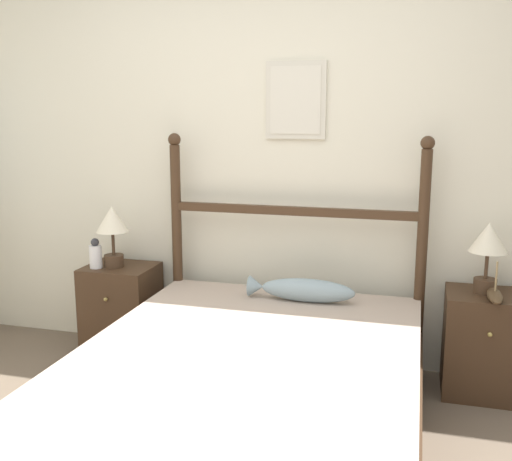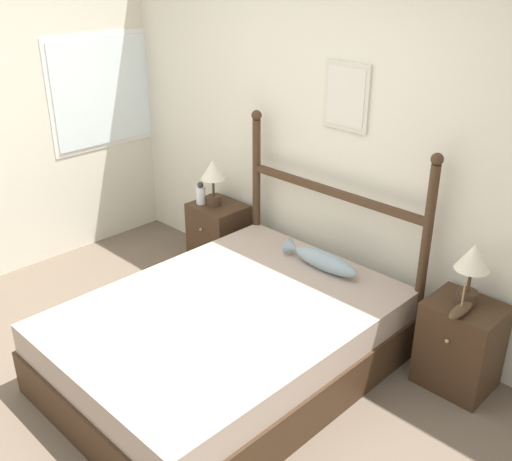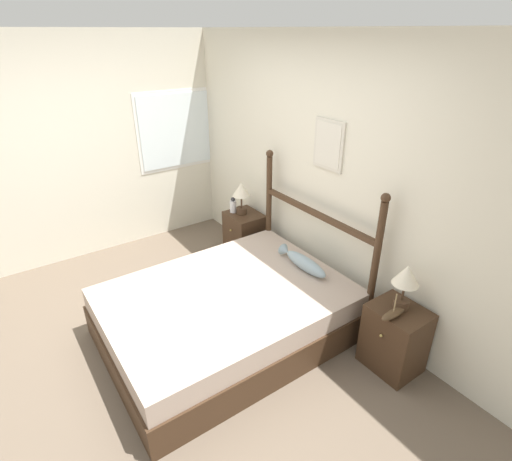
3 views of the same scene
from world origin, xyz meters
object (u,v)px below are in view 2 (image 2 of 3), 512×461
object	(u,v)px
nightstand_left	(219,236)
nightstand_right	(460,345)
table_lamp_right	(472,263)
fish_pillow	(321,260)
bed	(227,340)
model_boat	(461,310)
bottle	(201,194)
table_lamp_left	(213,174)

from	to	relation	value
nightstand_left	nightstand_right	size ratio (longest dim) A/B	1.00
table_lamp_right	fish_pillow	size ratio (longest dim) A/B	0.64
bed	nightstand_left	world-z (taller)	nightstand_left
table_lamp_right	model_boat	distance (m)	0.28
nightstand_right	nightstand_left	bearing A→B (deg)	180.00
bottle	nightstand_right	bearing A→B (deg)	1.91
nightstand_right	fish_pillow	world-z (taller)	fish_pillow
nightstand_left	fish_pillow	xyz separation A→B (m)	(1.20, -0.13, 0.27)
fish_pillow	bed	bearing A→B (deg)	-97.10
table_lamp_left	fish_pillow	bearing A→B (deg)	-5.00
table_lamp_left	table_lamp_right	distance (m)	2.22
table_lamp_right	bottle	world-z (taller)	table_lamp_right
nightstand_left	bottle	world-z (taller)	bottle
nightstand_left	table_lamp_right	bearing A→B (deg)	0.57
nightstand_right	bottle	distance (m)	2.36
nightstand_left	bottle	xyz separation A→B (m)	(-0.12, -0.08, 0.37)
table_lamp_right	bottle	size ratio (longest dim) A/B	2.04
bed	table_lamp_right	size ratio (longest dim) A/B	5.40
table_lamp_left	model_boat	size ratio (longest dim) A/B	1.54
nightstand_right	table_lamp_left	bearing A→B (deg)	-179.49
bottle	table_lamp_right	bearing A→B (deg)	2.46
bed	table_lamp_right	bearing A→B (deg)	41.10
bed	bottle	world-z (taller)	bottle
table_lamp_right	fish_pillow	world-z (taller)	table_lamp_right
bottle	model_boat	bearing A→B (deg)	-0.96
bed	fish_pillow	bearing A→B (deg)	82.90
nightstand_left	model_boat	distance (m)	2.25
table_lamp_left	model_boat	distance (m)	2.27
table_lamp_left	bottle	distance (m)	0.21
table_lamp_left	model_boat	world-z (taller)	table_lamp_left
table_lamp_left	bottle	size ratio (longest dim) A/B	2.04
bed	nightstand_left	distance (m)	1.44
nightstand_left	nightstand_right	world-z (taller)	same
nightstand_left	nightstand_right	bearing A→B (deg)	0.00
nightstand_left	table_lamp_right	size ratio (longest dim) A/B	1.48
bottle	model_boat	world-z (taller)	model_boat
table_lamp_left	bottle	world-z (taller)	table_lamp_left
nightstand_right	table_lamp_right	world-z (taller)	table_lamp_right
nightstand_right	fish_pillow	distance (m)	1.05
nightstand_right	table_lamp_left	xyz separation A→B (m)	(-2.23, -0.02, 0.55)
bed	nightstand_right	world-z (taller)	nightstand_right
table_lamp_left	table_lamp_right	world-z (taller)	same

